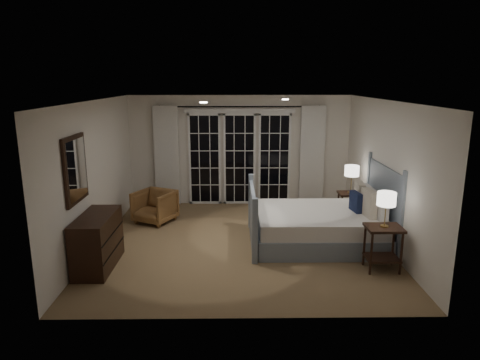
{
  "coord_description": "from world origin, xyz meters",
  "views": [
    {
      "loc": [
        -0.12,
        -7.19,
        2.85
      ],
      "look_at": [
        -0.02,
        0.4,
        1.05
      ],
      "focal_mm": 32.0,
      "sensor_mm": 36.0,
      "label": 1
    }
  ],
  "objects_px": {
    "lamp_left": "(387,199)",
    "nightstand_left": "(383,241)",
    "armchair": "(155,206)",
    "dresser": "(97,241)",
    "bed": "(321,224)",
    "lamp_right": "(352,171)",
    "nightstand_right": "(350,203)"
  },
  "relations": [
    {
      "from": "bed",
      "to": "nightstand_right",
      "type": "relative_size",
      "value": 3.81
    },
    {
      "from": "nightstand_right",
      "to": "dresser",
      "type": "xyz_separation_m",
      "value": [
        -4.45,
        -2.07,
        0.01
      ]
    },
    {
      "from": "nightstand_left",
      "to": "nightstand_right",
      "type": "xyz_separation_m",
      "value": [
        0.1,
        2.24,
        -0.05
      ]
    },
    {
      "from": "lamp_left",
      "to": "nightstand_right",
      "type": "bearing_deg",
      "value": 87.57
    },
    {
      "from": "lamp_left",
      "to": "nightstand_left",
      "type": "bearing_deg",
      "value": 153.43
    },
    {
      "from": "nightstand_left",
      "to": "nightstand_right",
      "type": "relative_size",
      "value": 1.12
    },
    {
      "from": "nightstand_left",
      "to": "nightstand_right",
      "type": "height_order",
      "value": "nightstand_left"
    },
    {
      "from": "nightstand_right",
      "to": "dresser",
      "type": "height_order",
      "value": "dresser"
    },
    {
      "from": "nightstand_left",
      "to": "lamp_right",
      "type": "bearing_deg",
      "value": 87.57
    },
    {
      "from": "lamp_left",
      "to": "dresser",
      "type": "xyz_separation_m",
      "value": [
        -4.35,
        0.16,
        -0.7
      ]
    },
    {
      "from": "lamp_left",
      "to": "dresser",
      "type": "bearing_deg",
      "value": 177.85
    },
    {
      "from": "nightstand_left",
      "to": "bed",
      "type": "bearing_deg",
      "value": 122.46
    },
    {
      "from": "nightstand_left",
      "to": "armchair",
      "type": "relative_size",
      "value": 0.95
    },
    {
      "from": "lamp_left",
      "to": "dresser",
      "type": "relative_size",
      "value": 0.46
    },
    {
      "from": "nightstand_left",
      "to": "lamp_left",
      "type": "distance_m",
      "value": 0.66
    },
    {
      "from": "bed",
      "to": "lamp_left",
      "type": "height_order",
      "value": "bed"
    },
    {
      "from": "lamp_left",
      "to": "armchair",
      "type": "relative_size",
      "value": 0.74
    },
    {
      "from": "lamp_right",
      "to": "dresser",
      "type": "xyz_separation_m",
      "value": [
        -4.45,
        -2.07,
        -0.65
      ]
    },
    {
      "from": "dresser",
      "to": "bed",
      "type": "bearing_deg",
      "value": 14.69
    },
    {
      "from": "lamp_left",
      "to": "lamp_right",
      "type": "distance_m",
      "value": 2.24
    },
    {
      "from": "bed",
      "to": "nightstand_right",
      "type": "bearing_deg",
      "value": 54.23
    },
    {
      "from": "armchair",
      "to": "lamp_right",
      "type": "bearing_deg",
      "value": 26.11
    },
    {
      "from": "nightstand_right",
      "to": "lamp_right",
      "type": "relative_size",
      "value": 1.12
    },
    {
      "from": "lamp_right",
      "to": "dresser",
      "type": "bearing_deg",
      "value": -155.0
    },
    {
      "from": "nightstand_left",
      "to": "lamp_left",
      "type": "height_order",
      "value": "lamp_left"
    },
    {
      "from": "armchair",
      "to": "dresser",
      "type": "xyz_separation_m",
      "value": [
        -0.49,
        -2.13,
        0.09
      ]
    },
    {
      "from": "lamp_left",
      "to": "lamp_right",
      "type": "bearing_deg",
      "value": 87.57
    },
    {
      "from": "bed",
      "to": "lamp_left",
      "type": "relative_size",
      "value": 4.42
    },
    {
      "from": "lamp_left",
      "to": "armchair",
      "type": "xyz_separation_m",
      "value": [
        -3.86,
        2.29,
        -0.79
      ]
    },
    {
      "from": "dresser",
      "to": "nightstand_right",
      "type": "bearing_deg",
      "value": 25.0
    },
    {
      "from": "nightstand_right",
      "to": "lamp_left",
      "type": "bearing_deg",
      "value": -92.43
    },
    {
      "from": "nightstand_left",
      "to": "armchair",
      "type": "distance_m",
      "value": 4.49
    }
  ]
}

